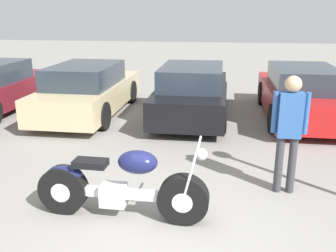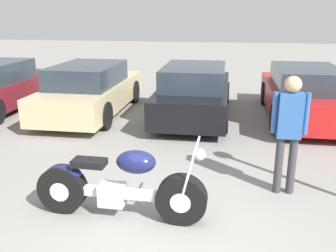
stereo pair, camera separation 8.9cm
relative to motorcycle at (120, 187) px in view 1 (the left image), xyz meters
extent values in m
plane|color=gray|center=(0.59, -0.55, -0.44)|extent=(60.00, 60.00, 0.00)
cylinder|color=black|center=(0.84, -0.02, -0.11)|extent=(0.67, 0.22, 0.67)
cylinder|color=silver|center=(0.84, -0.02, -0.11)|extent=(0.27, 0.23, 0.27)
cylinder|color=black|center=(-0.80, 0.02, -0.11)|extent=(0.67, 0.22, 0.67)
cylinder|color=silver|center=(-0.80, 0.02, -0.11)|extent=(0.27, 0.23, 0.27)
cube|color=silver|center=(0.02, 0.00, -0.09)|extent=(1.25, 0.14, 0.12)
cube|color=silver|center=(-0.10, 0.00, -0.12)|extent=(0.35, 0.25, 0.30)
ellipsoid|color=#191E4C|center=(0.24, -0.01, 0.37)|extent=(0.53, 0.36, 0.30)
cube|color=black|center=(-0.39, 0.01, 0.31)|extent=(0.45, 0.25, 0.09)
ellipsoid|color=#191E4C|center=(-0.75, 0.01, 0.14)|extent=(0.48, 0.21, 0.20)
cylinder|color=silver|center=(0.92, -0.11, 0.27)|extent=(0.22, 0.04, 0.77)
cylinder|color=silver|center=(0.93, 0.07, 0.27)|extent=(0.22, 0.04, 0.77)
cylinder|color=silver|center=(1.02, -0.03, 0.65)|extent=(0.05, 0.62, 0.03)
sphere|color=silver|center=(1.06, -0.03, 0.53)|extent=(0.15, 0.15, 0.15)
cylinder|color=silver|center=(-0.32, 0.14, -0.22)|extent=(1.25, 0.11, 0.08)
cylinder|color=black|center=(-4.16, 6.34, -0.11)|extent=(0.20, 0.66, 0.66)
cube|color=#C6B284|center=(-2.22, 5.06, 0.07)|extent=(1.70, 4.43, 0.65)
cube|color=#28333D|center=(-2.22, 4.79, 0.65)|extent=(1.50, 2.30, 0.52)
cylinder|color=black|center=(-3.01, 6.43, -0.11)|extent=(0.20, 0.66, 0.66)
cylinder|color=black|center=(-1.43, 6.43, -0.11)|extent=(0.20, 0.66, 0.66)
cylinder|color=black|center=(-3.01, 3.69, -0.11)|extent=(0.20, 0.66, 0.66)
cylinder|color=black|center=(-1.43, 3.69, -0.11)|extent=(0.20, 0.66, 0.66)
cube|color=black|center=(0.51, 5.24, 0.07)|extent=(1.70, 4.43, 0.65)
cube|color=#28333D|center=(0.51, 4.98, 0.65)|extent=(1.50, 2.30, 0.52)
cylinder|color=black|center=(-0.28, 6.62, -0.11)|extent=(0.20, 0.66, 0.66)
cylinder|color=black|center=(1.30, 6.62, -0.11)|extent=(0.20, 0.66, 0.66)
cylinder|color=black|center=(-0.28, 3.87, -0.11)|extent=(0.20, 0.66, 0.66)
cylinder|color=black|center=(1.30, 3.87, -0.11)|extent=(0.20, 0.66, 0.66)
cube|color=red|center=(3.25, 5.43, 0.07)|extent=(1.70, 4.43, 0.65)
cube|color=#28333D|center=(3.25, 5.17, 0.65)|extent=(1.50, 2.30, 0.52)
cylinder|color=black|center=(2.46, 6.81, -0.11)|extent=(0.20, 0.66, 0.66)
cylinder|color=black|center=(4.04, 6.81, -0.11)|extent=(0.20, 0.66, 0.66)
cylinder|color=black|center=(2.46, 4.06, -0.11)|extent=(0.20, 0.66, 0.66)
cylinder|color=#38383D|center=(2.17, 1.07, 0.00)|extent=(0.12, 0.12, 0.89)
cylinder|color=#38383D|center=(2.36, 1.07, 0.00)|extent=(0.12, 0.12, 0.89)
cube|color=#2D5999|center=(2.26, 1.07, 0.78)|extent=(0.34, 0.20, 0.66)
cylinder|color=#2D5999|center=(2.04, 1.07, 0.81)|extent=(0.08, 0.08, 0.61)
cylinder|color=#2D5999|center=(2.48, 1.07, 0.81)|extent=(0.08, 0.08, 0.61)
sphere|color=tan|center=(2.26, 1.07, 1.23)|extent=(0.24, 0.24, 0.24)
camera|label=1|loc=(1.27, -4.33, 2.22)|focal=40.00mm
camera|label=2|loc=(1.36, -4.31, 2.22)|focal=40.00mm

